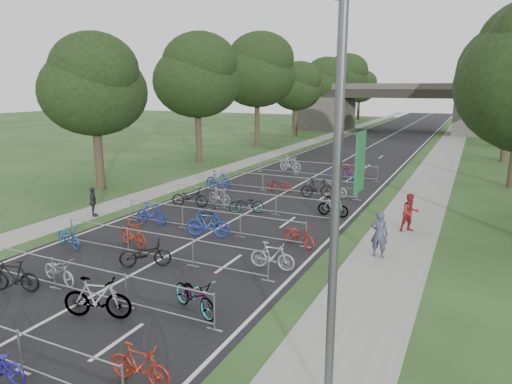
% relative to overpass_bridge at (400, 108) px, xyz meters
% --- Properties ---
extents(road, '(11.00, 140.00, 0.01)m').
position_rel_overpass_bridge_xyz_m(road, '(0.00, -15.00, -3.53)').
color(road, black).
rests_on(road, ground).
extents(sidewalk_right, '(3.00, 140.00, 0.01)m').
position_rel_overpass_bridge_xyz_m(sidewalk_right, '(8.00, -15.00, -3.53)').
color(sidewalk_right, gray).
rests_on(sidewalk_right, ground).
extents(sidewalk_left, '(2.00, 140.00, 0.01)m').
position_rel_overpass_bridge_xyz_m(sidewalk_left, '(-7.50, -15.00, -3.53)').
color(sidewalk_left, gray).
rests_on(sidewalk_left, ground).
extents(lane_markings, '(0.12, 140.00, 0.00)m').
position_rel_overpass_bridge_xyz_m(lane_markings, '(0.00, -15.00, -3.53)').
color(lane_markings, silver).
rests_on(lane_markings, ground).
extents(overpass_bridge, '(31.00, 8.00, 7.05)m').
position_rel_overpass_bridge_xyz_m(overpass_bridge, '(0.00, 0.00, 0.00)').
color(overpass_bridge, '#42403B').
rests_on(overpass_bridge, ground).
extents(lamppost, '(0.61, 0.65, 8.21)m').
position_rel_overpass_bridge_xyz_m(lamppost, '(8.33, -63.00, 0.75)').
color(lamppost, '#4C4C51').
rests_on(lamppost, ground).
extents(tree_left_0, '(6.72, 6.72, 10.25)m').
position_rel_overpass_bridge_xyz_m(tree_left_0, '(-11.39, -49.07, 2.96)').
color(tree_left_0, '#33261C').
rests_on(tree_left_0, ground).
extents(tree_left_1, '(7.56, 7.56, 11.53)m').
position_rel_overpass_bridge_xyz_m(tree_left_1, '(-11.39, -37.07, 3.77)').
color(tree_left_1, '#33261C').
rests_on(tree_left_1, ground).
extents(tree_left_2, '(8.40, 8.40, 12.81)m').
position_rel_overpass_bridge_xyz_m(tree_left_2, '(-11.39, -25.07, 4.58)').
color(tree_left_2, '#33261C').
rests_on(tree_left_2, ground).
extents(tree_left_3, '(6.72, 6.72, 10.25)m').
position_rel_overpass_bridge_xyz_m(tree_left_3, '(-11.39, -13.07, 2.96)').
color(tree_left_3, '#33261C').
rests_on(tree_left_3, ground).
extents(tree_right_3, '(7.17, 7.17, 10.93)m').
position_rel_overpass_bridge_xyz_m(tree_right_3, '(13.11, -13.07, 3.39)').
color(tree_right_3, '#33261C').
rests_on(tree_right_3, ground).
extents(tree_left_4, '(7.56, 7.56, 11.53)m').
position_rel_overpass_bridge_xyz_m(tree_left_4, '(-11.39, -1.07, 3.77)').
color(tree_left_4, '#33261C').
rests_on(tree_left_4, ground).
extents(tree_right_4, '(8.18, 8.18, 12.47)m').
position_rel_overpass_bridge_xyz_m(tree_right_4, '(13.11, -1.07, 4.37)').
color(tree_right_4, '#33261C').
rests_on(tree_right_4, ground).
extents(tree_left_5, '(8.40, 8.40, 12.81)m').
position_rel_overpass_bridge_xyz_m(tree_left_5, '(-11.39, 10.93, 4.58)').
color(tree_left_5, '#33261C').
rests_on(tree_left_5, ground).
extents(tree_right_5, '(6.16, 6.16, 9.39)m').
position_rel_overpass_bridge_xyz_m(tree_right_5, '(13.11, 10.93, 2.41)').
color(tree_right_5, '#33261C').
rests_on(tree_right_5, ground).
extents(tree_left_6, '(6.72, 6.72, 10.25)m').
position_rel_overpass_bridge_xyz_m(tree_left_6, '(-11.39, 22.93, 2.96)').
color(tree_left_6, '#33261C').
rests_on(tree_left_6, ground).
extents(tree_right_6, '(7.17, 7.17, 10.93)m').
position_rel_overpass_bridge_xyz_m(tree_right_6, '(13.11, 22.93, 3.39)').
color(tree_right_6, '#33261C').
rests_on(tree_right_6, ground).
extents(barrier_row_1, '(9.70, 0.08, 1.10)m').
position_rel_overpass_bridge_xyz_m(barrier_row_1, '(0.00, -61.40, -2.99)').
color(barrier_row_1, '#95979C').
rests_on(barrier_row_1, ground).
extents(barrier_row_2, '(9.70, 0.08, 1.10)m').
position_rel_overpass_bridge_xyz_m(barrier_row_2, '(0.00, -57.80, -2.99)').
color(barrier_row_2, '#95979C').
rests_on(barrier_row_2, ground).
extents(barrier_row_3, '(9.70, 0.08, 1.10)m').
position_rel_overpass_bridge_xyz_m(barrier_row_3, '(0.00, -54.00, -2.99)').
color(barrier_row_3, '#95979C').
rests_on(barrier_row_3, ground).
extents(barrier_row_4, '(9.70, 0.08, 1.10)m').
position_rel_overpass_bridge_xyz_m(barrier_row_4, '(0.00, -50.00, -2.99)').
color(barrier_row_4, '#95979C').
rests_on(barrier_row_4, ground).
extents(barrier_row_5, '(9.70, 0.08, 1.10)m').
position_rel_overpass_bridge_xyz_m(barrier_row_5, '(0.00, -45.00, -2.99)').
color(barrier_row_5, '#95979C').
rests_on(barrier_row_5, ground).
extents(barrier_row_6, '(9.70, 0.08, 1.10)m').
position_rel_overpass_bridge_xyz_m(barrier_row_6, '(0.00, -39.00, -2.99)').
color(barrier_row_6, '#95979C').
rests_on(barrier_row_6, ground).
extents(bike_3, '(1.65, 0.52, 0.98)m').
position_rel_overpass_bridge_xyz_m(bike_3, '(4.30, -64.14, -3.04)').
color(bike_3, maroon).
rests_on(bike_3, ground).
extents(bike_4, '(1.84, 1.02, 1.06)m').
position_rel_overpass_bridge_xyz_m(bike_4, '(-2.53, -62.11, -3.00)').
color(bike_4, black).
rests_on(bike_4, ground).
extents(bike_5, '(1.81, 0.91, 0.91)m').
position_rel_overpass_bridge_xyz_m(bike_5, '(-1.71, -61.04, -3.08)').
color(bike_5, '#999AA0').
rests_on(bike_5, ground).
extents(bike_6, '(2.14, 1.18, 1.24)m').
position_rel_overpass_bridge_xyz_m(bike_6, '(1.22, -62.26, -2.91)').
color(bike_6, '#95979C').
rests_on(bike_6, ground).
extents(bike_7, '(2.16, 1.47, 1.08)m').
position_rel_overpass_bridge_xyz_m(bike_7, '(3.55, -60.76, -3.00)').
color(bike_7, '#95979C').
rests_on(bike_7, ground).
extents(bike_8, '(1.89, 1.09, 0.94)m').
position_rel_overpass_bridge_xyz_m(bike_8, '(-4.30, -58.27, -3.06)').
color(bike_8, '#1A4590').
rests_on(bike_8, ground).
extents(bike_9, '(2.05, 1.20, 1.19)m').
position_rel_overpass_bridge_xyz_m(bike_9, '(-1.83, -57.15, -2.94)').
color(bike_9, maroon).
rests_on(bike_9, ground).
extents(bike_10, '(1.95, 1.59, 1.00)m').
position_rel_overpass_bridge_xyz_m(bike_10, '(-0.05, -58.58, -3.04)').
color(bike_10, black).
rests_on(bike_10, ground).
extents(bike_11, '(1.74, 0.59, 1.03)m').
position_rel_overpass_bridge_xyz_m(bike_11, '(4.30, -56.78, -3.02)').
color(bike_11, '#99979E').
rests_on(bike_11, ground).
extents(bike_12, '(1.79, 0.51, 1.07)m').
position_rel_overpass_bridge_xyz_m(bike_12, '(-3.26, -54.15, -3.00)').
color(bike_12, navy).
rests_on(bike_12, ground).
extents(bike_13, '(1.80, 1.10, 0.89)m').
position_rel_overpass_bridge_xyz_m(bike_13, '(-0.83, -52.95, -3.09)').
color(bike_13, '#95979C').
rests_on(bike_13, ground).
extents(bike_14, '(2.11, 0.96, 1.22)m').
position_rel_overpass_bridge_xyz_m(bike_14, '(0.25, -54.64, -2.92)').
color(bike_14, '#1C339A').
rests_on(bike_14, ground).
extents(bike_15, '(1.89, 1.39, 0.95)m').
position_rel_overpass_bridge_xyz_m(bike_15, '(4.30, -53.97, -3.06)').
color(bike_15, maroon).
rests_on(bike_15, ground).
extents(bike_16, '(2.18, 1.24, 1.08)m').
position_rel_overpass_bridge_xyz_m(bike_16, '(-3.44, -50.54, -2.99)').
color(bike_16, black).
rests_on(bike_16, ground).
extents(bike_17, '(1.71, 0.84, 0.99)m').
position_rel_overpass_bridge_xyz_m(bike_17, '(-2.23, -49.38, -3.04)').
color(bike_17, gray).
rests_on(bike_17, ground).
extents(bike_18, '(1.89, 1.46, 0.96)m').
position_rel_overpass_bridge_xyz_m(bike_18, '(-0.01, -50.32, -3.06)').
color(bike_18, '#95979C').
rests_on(bike_18, ground).
extents(bike_19, '(1.71, 0.63, 1.01)m').
position_rel_overpass_bridge_xyz_m(bike_19, '(4.30, -48.99, -3.03)').
color(bike_19, '#95979C').
rests_on(bike_19, ground).
extents(bike_20, '(2.01, 0.74, 1.18)m').
position_rel_overpass_bridge_xyz_m(bike_20, '(-4.30, -45.93, -2.94)').
color(bike_20, '#1B2F98').
rests_on(bike_20, ground).
extents(bike_21, '(1.73, 0.62, 0.91)m').
position_rel_overpass_bridge_xyz_m(bike_21, '(-0.38, -44.97, -3.08)').
color(bike_21, maroon).
rests_on(bike_21, ground).
extents(bike_22, '(1.97, 1.35, 1.16)m').
position_rel_overpass_bridge_xyz_m(bike_22, '(2.19, -45.25, -2.95)').
color(bike_22, black).
rests_on(bike_22, ground).
extents(bike_23, '(1.84, 1.25, 0.91)m').
position_rel_overpass_bridge_xyz_m(bike_23, '(3.16, -44.62, -3.08)').
color(bike_23, '#B8B9C0').
rests_on(bike_23, ground).
extents(bike_25, '(2.12, 1.10, 1.23)m').
position_rel_overpass_bridge_xyz_m(bike_25, '(-2.41, -37.96, -2.92)').
color(bike_25, '#A5A5AD').
rests_on(bike_25, ground).
extents(bike_26, '(1.94, 0.77, 1.00)m').
position_rel_overpass_bridge_xyz_m(bike_26, '(2.17, -39.52, -3.03)').
color(bike_26, navy).
rests_on(bike_26, ground).
extents(bike_27, '(1.97, 1.10, 1.14)m').
position_rel_overpass_bridge_xyz_m(bike_27, '(2.78, -38.41, -2.96)').
color(bike_27, maroon).
rests_on(bike_27, ground).
extents(pedestrian_a, '(0.70, 0.49, 1.86)m').
position_rel_overpass_bridge_xyz_m(pedestrian_a, '(7.55, -53.82, -2.60)').
color(pedestrian_a, '#373B53').
rests_on(pedestrian_a, ground).
extents(pedestrian_b, '(1.09, 1.06, 1.77)m').
position_rel_overpass_bridge_xyz_m(pedestrian_b, '(8.19, -49.89, -2.65)').
color(pedestrian_b, maroon).
rests_on(pedestrian_b, ground).
extents(pedestrian_c, '(0.92, 0.87, 1.53)m').
position_rel_overpass_bridge_xyz_m(pedestrian_c, '(-6.80, -54.36, -2.77)').
color(pedestrian_c, '#252528').
rests_on(pedestrian_c, ground).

